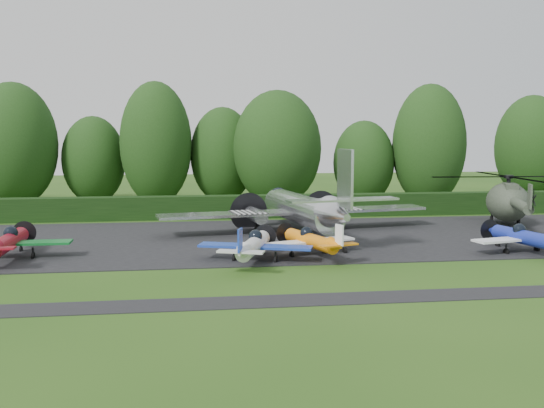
{
  "coord_description": "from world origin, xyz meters",
  "views": [
    {
      "loc": [
        -6.3,
        -31.93,
        7.42
      ],
      "look_at": [
        -0.7,
        9.86,
        2.5
      ],
      "focal_mm": 40.0,
      "sensor_mm": 36.0,
      "label": 1
    }
  ],
  "objects": [
    {
      "name": "ground",
      "position": [
        0.0,
        0.0,
        0.0
      ],
      "size": [
        160.0,
        160.0,
        0.0
      ],
      "primitive_type": "plane",
      "color": "#254914",
      "rests_on": "ground"
    },
    {
      "name": "apron",
      "position": [
        0.0,
        10.0,
        0.0
      ],
      "size": [
        70.0,
        18.0,
        0.01
      ],
      "primitive_type": "cube",
      "color": "black",
      "rests_on": "ground"
    },
    {
      "name": "taxiway_verge",
      "position": [
        0.0,
        -6.0,
        0.0
      ],
      "size": [
        70.0,
        2.0,
        0.0
      ],
      "primitive_type": "cube",
      "color": "black",
      "rests_on": "ground"
    },
    {
      "name": "hedgerow",
      "position": [
        0.0,
        21.0,
        0.0
      ],
      "size": [
        90.0,
        1.6,
        2.0
      ],
      "primitive_type": "cube",
      "color": "black",
      "rests_on": "ground"
    },
    {
      "name": "transport_plane",
      "position": [
        1.76,
        11.68,
        1.87
      ],
      "size": [
        20.92,
        16.04,
        6.7
      ],
      "rotation": [
        0.0,
        0.0,
        -0.17
      ],
      "color": "silver",
      "rests_on": "ground"
    },
    {
      "name": "light_plane_red",
      "position": [
        -16.99,
        4.77,
        1.11
      ],
      "size": [
        6.96,
        7.32,
        2.68
      ],
      "rotation": [
        0.0,
        0.0,
        0.0
      ],
      "color": "maroon",
      "rests_on": "ground"
    },
    {
      "name": "light_plane_white",
      "position": [
        -2.81,
        2.12,
        1.06
      ],
      "size": [
        6.64,
        6.98,
        2.55
      ],
      "rotation": [
        0.0,
        0.0,
        0.32
      ],
      "color": "silver",
      "rests_on": "ground"
    },
    {
      "name": "light_plane_orange",
      "position": [
        0.81,
        3.49,
        1.01
      ],
      "size": [
        6.29,
        6.61,
        2.42
      ],
      "rotation": [
        0.0,
        0.0,
        -0.35
      ],
      "color": "orange",
      "rests_on": "ground"
    },
    {
      "name": "light_plane_blue",
      "position": [
        14.13,
        2.58,
        1.04
      ],
      "size": [
        6.51,
        6.85,
        2.5
      ],
      "rotation": [
        0.0,
        0.0,
        -0.22
      ],
      "color": "#192A9B",
      "rests_on": "ground"
    },
    {
      "name": "helicopter",
      "position": [
        19.16,
        13.81,
        2.18
      ],
      "size": [
        12.63,
        14.78,
        4.07
      ],
      "rotation": [
        0.0,
        0.0,
        0.33
      ],
      "color": "#343D2F",
      "rests_on": "ground"
    },
    {
      "name": "tree_0",
      "position": [
        32.45,
        33.22,
        5.89
      ],
      "size": [
        8.03,
        8.03,
        11.8
      ],
      "color": "black",
      "rests_on": "ground"
    },
    {
      "name": "tree_1",
      "position": [
        -2.9,
        33.02,
        5.11
      ],
      "size": [
        6.9,
        6.9,
        10.24
      ],
      "color": "black",
      "rests_on": "ground"
    },
    {
      "name": "tree_3",
      "position": [
        18.08,
        28.0,
        6.24
      ],
      "size": [
        7.48,
        7.48,
        12.5
      ],
      "color": "black",
      "rests_on": "ground"
    },
    {
      "name": "tree_4",
      "position": [
        -9.85,
        31.83,
        6.37
      ],
      "size": [
        7.37,
        7.37,
        12.77
      ],
      "color": "black",
      "rests_on": "ground"
    },
    {
      "name": "tree_5",
      "position": [
        -16.5,
        34.19,
        4.62
      ],
      "size": [
        6.58,
        6.58,
        9.27
      ],
      "color": "black",
      "rests_on": "ground"
    },
    {
      "name": "tree_6",
      "position": [
        11.63,
        29.59,
        4.38
      ],
      "size": [
        6.35,
        6.35,
        8.78
      ],
      "color": "black",
      "rests_on": "ground"
    },
    {
      "name": "tree_7",
      "position": [
        -24.05,
        32.75,
        6.3
      ],
      "size": [
        8.52,
        8.52,
        12.62
      ],
      "color": "black",
      "rests_on": "ground"
    },
    {
      "name": "tree_8",
      "position": [
        2.48,
        29.57,
        5.91
      ],
      "size": [
        9.02,
        9.02,
        11.83
      ],
      "color": "black",
      "rests_on": "ground"
    }
  ]
}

